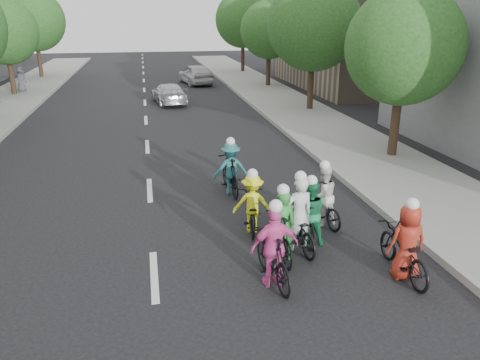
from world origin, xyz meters
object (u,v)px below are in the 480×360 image
object	(u,v)px
follow_car_trail	(195,74)
spectator_2	(21,79)
follow_car_lead	(169,93)
cyclist_3	(274,253)
cyclist_4	(404,249)
cyclist_1	(309,217)
cyclist_0	(297,224)
cyclist_5	(281,232)
cyclist_6	(322,201)
cyclist_2	(252,208)
cyclist_7	(230,172)

from	to	relation	value
follow_car_trail	spectator_2	xyz separation A→B (m)	(-11.73, -2.35, 0.23)
follow_car_trail	follow_car_lead	bearing A→B (deg)	61.23
cyclist_3	cyclist_4	bearing A→B (deg)	169.22
spectator_2	cyclist_4	bearing A→B (deg)	-135.32
follow_car_lead	cyclist_1	bearing A→B (deg)	89.15
cyclist_0	spectator_2	bearing A→B (deg)	-71.75
cyclist_5	cyclist_1	bearing A→B (deg)	-143.85
follow_car_lead	follow_car_trail	size ratio (longest dim) A/B	0.92
cyclist_3	follow_car_trail	size ratio (longest dim) A/B	0.42
cyclist_1	follow_car_lead	world-z (taller)	cyclist_1
cyclist_1	cyclist_6	xyz separation A→B (m)	(0.66, 0.92, -0.03)
cyclist_6	follow_car_trail	distance (m)	25.46
cyclist_2	follow_car_lead	world-z (taller)	cyclist_2
cyclist_4	follow_car_trail	xyz separation A→B (m)	(-1.10, 28.17, 0.14)
cyclist_2	follow_car_trail	world-z (taller)	cyclist_2
cyclist_5	follow_car_trail	distance (m)	27.01
cyclist_7	cyclist_5	bearing A→B (deg)	91.60
follow_car_trail	spectator_2	world-z (taller)	spectator_2
follow_car_trail	cyclist_3	bearing A→B (deg)	75.52
cyclist_6	follow_car_lead	bearing A→B (deg)	-92.96
cyclist_2	spectator_2	world-z (taller)	spectator_2
cyclist_3	follow_car_trail	xyz separation A→B (m)	(1.54, 27.94, 0.08)
cyclist_2	cyclist_7	xyz separation A→B (m)	(-0.06, 2.56, 0.09)
follow_car_lead	spectator_2	bearing A→B (deg)	-37.38
cyclist_6	follow_car_trail	bearing A→B (deg)	-101.09
cyclist_6	cyclist_0	bearing A→B (deg)	36.82
cyclist_0	follow_car_lead	world-z (taller)	cyclist_0
cyclist_5	cyclist_6	xyz separation A→B (m)	(1.51, 1.53, -0.02)
spectator_2	cyclist_6	bearing A→B (deg)	-134.07
cyclist_4	cyclist_7	world-z (taller)	cyclist_4
spectator_2	follow_car_lead	bearing A→B (deg)	-101.72
follow_car_lead	cyclist_2	bearing A→B (deg)	85.81
cyclist_5	spectator_2	bearing A→B (deg)	-66.41
follow_car_lead	spectator_2	distance (m)	10.75
spectator_2	cyclist_2	bearing A→B (deg)	-137.73
cyclist_1	cyclist_6	distance (m)	1.14
cyclist_6	follow_car_trail	size ratio (longest dim) A/B	0.41
cyclist_7	cyclist_3	bearing A→B (deg)	85.82
cyclist_1	cyclist_4	size ratio (longest dim) A/B	0.88
cyclist_4	cyclist_7	xyz separation A→B (m)	(-2.58, 5.25, 0.07)
cyclist_0	follow_car_lead	bearing A→B (deg)	-90.91
cyclist_3	follow_car_lead	world-z (taller)	cyclist_3
cyclist_1	spectator_2	xyz separation A→B (m)	(-11.46, 24.03, 0.35)
cyclist_1	cyclist_3	bearing A→B (deg)	59.62
cyclist_4	cyclist_7	distance (m)	5.85
cyclist_6	cyclist_7	world-z (taller)	cyclist_7
follow_car_lead	spectator_2	xyz separation A→B (m)	(-9.31, 5.37, 0.39)
cyclist_0	follow_car_trail	distance (m)	26.62
cyclist_6	cyclist_7	distance (m)	3.15
cyclist_3	cyclist_4	size ratio (longest dim) A/B	0.94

